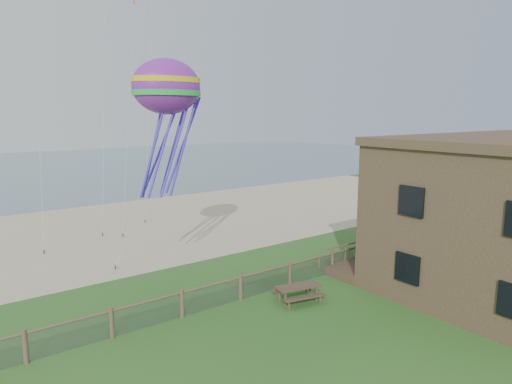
% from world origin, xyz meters
% --- Properties ---
extents(ground, '(160.00, 160.00, 0.00)m').
position_xyz_m(ground, '(0.00, 0.00, 0.00)').
color(ground, '#275E20').
rests_on(ground, ground).
extents(sand_beach, '(72.00, 20.00, 0.02)m').
position_xyz_m(sand_beach, '(0.00, 22.00, 0.00)').
color(sand_beach, tan).
rests_on(sand_beach, ground).
extents(ocean, '(160.00, 68.00, 0.02)m').
position_xyz_m(ocean, '(0.00, 66.00, 0.00)').
color(ocean, slate).
rests_on(ocean, ground).
extents(chainlink_fence, '(36.20, 0.20, 1.25)m').
position_xyz_m(chainlink_fence, '(0.00, 6.00, 0.55)').
color(chainlink_fence, brown).
rests_on(chainlink_fence, ground).
extents(motel_deck, '(15.00, 2.00, 0.50)m').
position_xyz_m(motel_deck, '(13.00, 5.00, 0.25)').
color(motel_deck, brown).
rests_on(motel_deck, ground).
extents(picnic_table, '(2.34, 1.97, 0.87)m').
position_xyz_m(picnic_table, '(2.02, 4.31, 0.43)').
color(picnic_table, brown).
rests_on(picnic_table, ground).
extents(octopus_kite, '(3.80, 2.88, 7.27)m').
position_xyz_m(octopus_kite, '(-1.16, 10.56, 7.92)').
color(octopus_kite, '#E52462').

